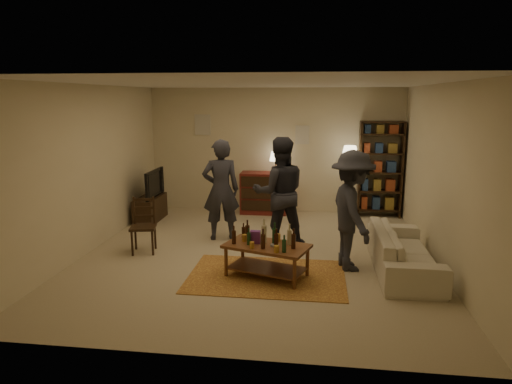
% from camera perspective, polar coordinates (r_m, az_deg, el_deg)
% --- Properties ---
extents(floor, '(6.00, 6.00, 0.00)m').
position_cam_1_polar(floor, '(7.43, 0.14, -7.84)').
color(floor, '#C6B793').
rests_on(floor, ground).
extents(room_shell, '(6.00, 6.00, 6.00)m').
position_cam_1_polar(room_shell, '(10.07, -1.37, 7.87)').
color(room_shell, beige).
rests_on(room_shell, ground).
extents(rug, '(2.20, 1.50, 0.01)m').
position_cam_1_polar(rug, '(6.58, 1.34, -10.46)').
color(rug, brown).
rests_on(rug, ground).
extents(coffee_table, '(1.29, 0.96, 0.81)m').
position_cam_1_polar(coffee_table, '(6.44, 1.28, -7.08)').
color(coffee_table, brown).
rests_on(coffee_table, ground).
extents(dining_chair, '(0.47, 0.47, 0.92)m').
position_cam_1_polar(dining_chair, '(7.68, -13.87, -3.79)').
color(dining_chair, '#312010').
rests_on(dining_chair, ground).
extents(tv_stand, '(0.40, 1.00, 1.06)m').
position_cam_1_polar(tv_stand, '(9.59, -13.09, -1.26)').
color(tv_stand, '#312010').
rests_on(tv_stand, ground).
extents(dresser, '(1.00, 0.50, 1.36)m').
position_cam_1_polar(dresser, '(9.93, 1.04, 0.02)').
color(dresser, maroon).
rests_on(dresser, ground).
extents(bookshelf, '(0.90, 0.34, 2.02)m').
position_cam_1_polar(bookshelf, '(9.93, 15.24, 2.88)').
color(bookshelf, '#312010').
rests_on(bookshelf, ground).
extents(floor_lamp, '(0.36, 0.36, 1.53)m').
position_cam_1_polar(floor_lamp, '(9.53, 11.64, 4.23)').
color(floor_lamp, black).
rests_on(floor_lamp, ground).
extents(sofa, '(0.81, 2.08, 0.61)m').
position_cam_1_polar(sofa, '(7.02, 17.94, -6.99)').
color(sofa, beige).
rests_on(sofa, ground).
extents(person_left, '(0.75, 0.60, 1.79)m').
position_cam_1_polar(person_left, '(8.05, -4.40, 0.27)').
color(person_left, '#2A2A32').
rests_on(person_left, ground).
extents(person_right, '(1.04, 0.89, 1.86)m').
position_cam_1_polar(person_right, '(7.62, 2.95, -0.08)').
color(person_right, '#24242B').
rests_on(person_right, ground).
extents(person_by_sofa, '(0.90, 1.26, 1.76)m').
position_cam_1_polar(person_by_sofa, '(6.76, 11.93, -2.31)').
color(person_by_sofa, '#292B32').
rests_on(person_by_sofa, ground).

